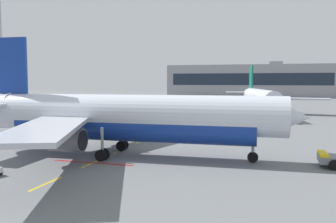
% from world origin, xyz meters
% --- Properties ---
extents(ground, '(400.00, 400.00, 0.00)m').
position_xyz_m(ground, '(40.00, 40.00, 0.00)').
color(ground, slate).
extents(apron_paint_markings, '(8.00, 95.80, 0.01)m').
position_xyz_m(apron_paint_markings, '(18.00, 37.76, 0.00)').
color(apron_paint_markings, yellow).
rests_on(apron_paint_markings, ground).
extents(airliner_foreground, '(34.76, 34.61, 12.20)m').
position_xyz_m(airliner_foreground, '(19.72, 25.85, 3.95)').
color(airliner_foreground, silver).
rests_on(airliner_foreground, ground).
extents(airliner_mid_left, '(31.26, 31.98, 11.28)m').
position_xyz_m(airliner_mid_left, '(30.70, 74.46, 3.65)').
color(airliner_mid_left, silver).
rests_on(airliner_mid_left, ground).
extents(apron_light_mast_near, '(1.80, 1.80, 29.00)m').
position_xyz_m(apron_light_mast_near, '(-24.26, 60.07, 17.71)').
color(apron_light_mast_near, slate).
rests_on(apron_light_mast_near, ground).
extents(terminal_satellite, '(77.73, 19.59, 16.53)m').
position_xyz_m(terminal_satellite, '(22.19, 172.55, 7.49)').
color(terminal_satellite, gray).
rests_on(terminal_satellite, ground).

